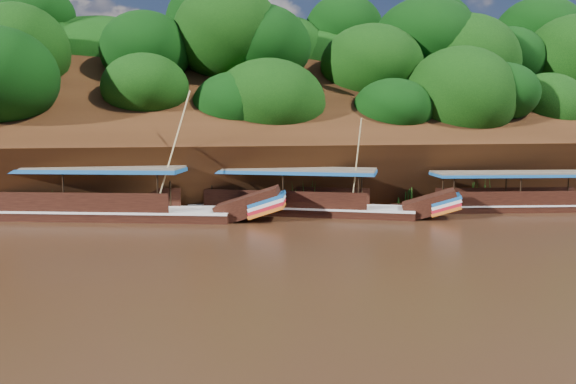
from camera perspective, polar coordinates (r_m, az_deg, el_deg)
name	(u,v)px	position (r m, az deg, el deg)	size (l,w,h in m)	color
ground	(336,246)	(23.05, 4.88, -5.46)	(160.00, 160.00, 0.00)	black
riverbank	(251,162)	(44.81, -3.78, 3.09)	(120.00, 30.06, 19.40)	#31190B
boat_0	(537,202)	(35.02, 23.94, -0.91)	(13.79, 3.92, 5.17)	black
boat_1	(314,204)	(30.63, 2.67, -1.24)	(14.09, 7.84, 5.68)	black
boat_2	(108,207)	(30.66, -17.80, -1.46)	(17.41, 7.10, 7.13)	black
reeds	(234,196)	(31.42, -5.54, -0.39)	(49.95, 2.30, 2.27)	#275715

